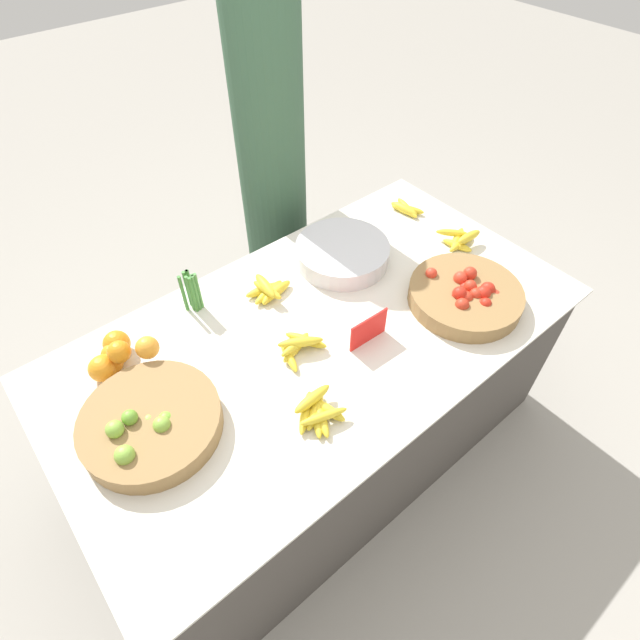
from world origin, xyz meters
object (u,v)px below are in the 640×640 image
at_px(price_sign, 369,330).
at_px(vendor_person, 273,181).
at_px(tomato_basket, 466,295).
at_px(metal_bowl, 342,253).
at_px(lime_bowl, 151,423).

relative_size(price_sign, vendor_person, 0.09).
bearing_deg(tomato_basket, metal_bowl, 112.10).
xyz_separation_m(tomato_basket, vendor_person, (-0.12, 0.96, 0.03)).
height_order(tomato_basket, price_sign, price_sign).
bearing_deg(vendor_person, tomato_basket, -83.01).
bearing_deg(price_sign, tomato_basket, -10.97).
bearing_deg(tomato_basket, price_sign, 167.19).
bearing_deg(price_sign, metal_bowl, 62.18).
relative_size(tomato_basket, price_sign, 2.63).
relative_size(metal_bowl, price_sign, 2.38).
bearing_deg(vendor_person, lime_bowl, -142.41).
relative_size(tomato_basket, vendor_person, 0.24).
bearing_deg(lime_bowl, vendor_person, 37.59).
height_order(lime_bowl, price_sign, price_sign).
bearing_deg(metal_bowl, tomato_basket, -67.90).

